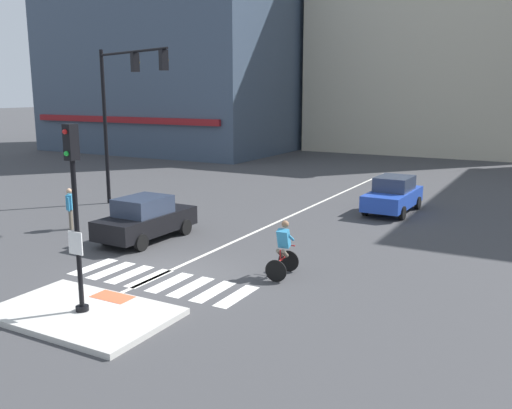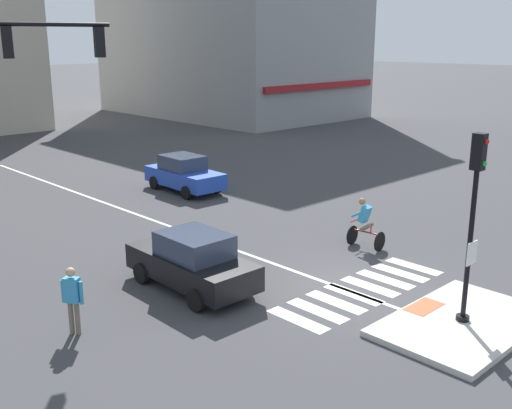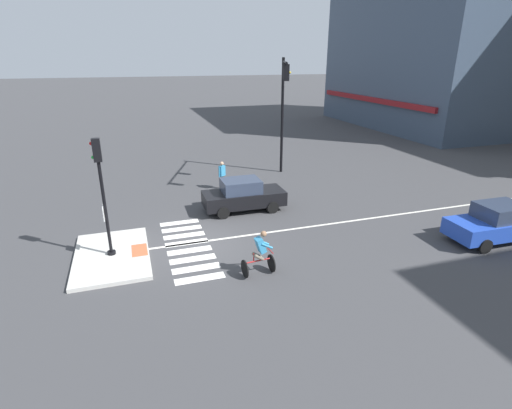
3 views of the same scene
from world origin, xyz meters
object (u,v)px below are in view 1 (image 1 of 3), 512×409
Objects in this scene: signal_pole at (75,201)px; car_black_westbound_near at (146,219)px; cyclist at (283,248)px; pedestrian_at_curb_left at (70,205)px; traffic_light_mast at (121,99)px; car_blue_eastbound_far at (393,195)px.

signal_pole is 1.11× the size of car_black_westbound_near.
signal_pole is at bearing -120.17° from cyclist.
signal_pole is at bearing -62.61° from car_black_westbound_near.
pedestrian_at_curb_left is (-3.69, -0.20, 0.17)m from car_black_westbound_near.
signal_pole is 0.62× the size of traffic_light_mast.
pedestrian_at_curb_left is at bearing -79.06° from traffic_light_mast.
signal_pole is 2.73× the size of pedestrian_at_curb_left.
signal_pole is 2.72× the size of cyclist.
car_black_westbound_near is at bearing 3.15° from pedestrian_at_curb_left.
traffic_light_mast is at bearing 127.19° from signal_pole.
car_blue_eastbound_far is at bearing 42.02° from pedestrian_at_curb_left.
pedestrian_at_curb_left is at bearing 174.21° from cyclist.
signal_pole reaches higher than car_blue_eastbound_far.
traffic_light_mast is at bearing 139.05° from car_black_westbound_near.
cyclist is at bearing 59.83° from signal_pole.
car_black_westbound_near is at bearing -126.28° from car_blue_eastbound_far.
traffic_light_mast reaches higher than pedestrian_at_curb_left.
traffic_light_mast reaches higher than cyclist.
car_blue_eastbound_far is (11.24, 5.32, -4.29)m from traffic_light_mast.
car_blue_eastbound_far is (3.46, 15.57, -2.09)m from signal_pole.
car_black_westbound_near is 3.70m from pedestrian_at_curb_left.
traffic_light_mast is 7.32m from car_black_westbound_near.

